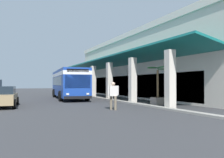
# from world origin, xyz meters

# --- Properties ---
(ground) EXTENTS (120.00, 120.00, 0.00)m
(ground) POSITION_xyz_m (0.00, 8.00, 0.00)
(ground) COLOR #38383A
(curb_strip) EXTENTS (36.84, 0.50, 0.12)m
(curb_strip) POSITION_xyz_m (-0.17, 2.81, 0.06)
(curb_strip) COLOR #9E998E
(curb_strip) RESTS_ON ground
(plaza_building) EXTENTS (31.00, 15.80, 7.72)m
(plaza_building) POSITION_xyz_m (-0.17, 12.44, 3.86)
(plaza_building) COLOR beige
(plaza_building) RESTS_ON ground
(transit_bus) EXTENTS (11.39, 3.53, 3.34)m
(transit_bus) POSITION_xyz_m (-0.20, -0.44, 1.85)
(transit_bus) COLOR #193D9E
(transit_bus) RESTS_ON ground
(parked_sedan_tan) EXTENTS (4.54, 2.28, 1.47)m
(parked_sedan_tan) POSITION_xyz_m (7.03, -6.89, 0.75)
(parked_sedan_tan) COLOR #9E845B
(parked_sedan_tan) RESTS_ON ground
(pedestrian) EXTENTS (0.52, 0.68, 1.76)m
(pedestrian) POSITION_xyz_m (11.76, -0.43, 1.00)
(pedestrian) COLOR #726651
(pedestrian) RESTS_ON ground
(potted_palm) EXTENTS (1.73, 1.72, 3.04)m
(potted_palm) POSITION_xyz_m (9.95, 4.25, 0.77)
(potted_palm) COLOR gray
(potted_palm) RESTS_ON ground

